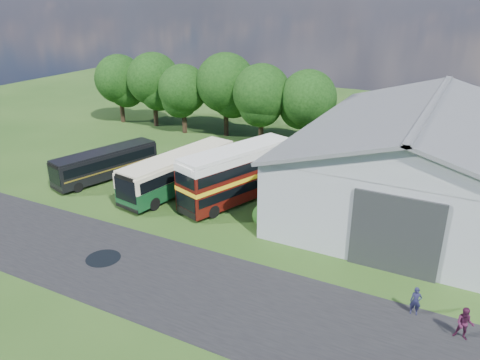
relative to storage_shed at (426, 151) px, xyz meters
The scene contains 18 objects.
ground 22.31m from the storage_shed, 133.18° to the right, with size 120.00×120.00×0.00m, color #1E3D13.
asphalt_road 22.84m from the storage_shed, 122.30° to the right, with size 60.00×8.00×0.02m, color black.
puddle 25.50m from the storage_shed, 130.99° to the right, with size 2.20×2.20×0.01m, color black.
storage_shed is the anchor object (origin of this frame).
tree_far_left 38.86m from the storage_shed, 168.09° to the left, with size 6.12×6.12×8.64m.
tree_left_a 34.12m from the storage_shed, 165.53° to the left, with size 6.46×6.46×9.12m.
tree_left_b 29.01m from the storage_shed, 164.98° to the left, with size 5.78×5.78×8.16m.
tree_mid 24.71m from the storage_shed, 159.03° to the left, with size 6.80×6.80×9.60m.
tree_right_a 19.68m from the storage_shed, 156.53° to the left, with size 6.26×6.26×8.83m.
tree_right_b 15.65m from the storage_shed, 146.47° to the left, with size 5.98×5.98×8.45m.
shrub_front 14.33m from the storage_shed, 133.27° to the right, with size 1.70×1.70×1.70m, color #194714.
shrub_mid 13.02m from the storage_shed, 139.65° to the right, with size 1.60×1.60×1.60m, color #194714.
shrub_back 11.90m from the storage_shed, 147.52° to the right, with size 1.80×1.80×1.80m, color #194714.
bus_green_single 20.06m from the storage_shed, 158.06° to the right, with size 4.61×11.94×3.21m.
bus_maroon_double 15.05m from the storage_shed, 151.82° to the right, with size 5.94×10.64×4.45m.
bus_dark_single 27.32m from the storage_shed, 162.32° to the right, with size 4.80×10.01×2.69m.
visitor_a 16.08m from the storage_shed, 83.01° to the right, with size 0.58×0.38×1.58m, color #181835.
visitor_b 17.37m from the storage_shed, 75.43° to the right, with size 0.85×0.66×1.74m, color #3A122A.
Camera 1 is at (18.14, -21.80, 15.76)m, focal length 35.00 mm.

